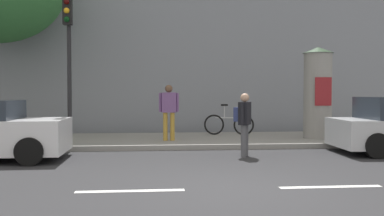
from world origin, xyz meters
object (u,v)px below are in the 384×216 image
traffic_light (68,46)px  poster_column (318,92)px  bicycle_leaning (229,124)px  pedestrian_tallest (244,119)px  pedestrian_in_dark_shirt (169,108)px

traffic_light → poster_column: traffic_light is taller
traffic_light → bicycle_leaning: traffic_light is taller
pedestrian_tallest → bicycle_leaning: (0.36, 4.17, -0.42)m
pedestrian_in_dark_shirt → bicycle_leaning: pedestrian_in_dark_shirt is taller
bicycle_leaning → poster_column: bearing=-26.3°
traffic_light → poster_column: (7.73, 1.27, -1.28)m
poster_column → pedestrian_tallest: bearing=-137.3°
pedestrian_tallest → bicycle_leaning: 4.20m
traffic_light → poster_column: bearing=9.3°
pedestrian_tallest → pedestrian_in_dark_shirt: (-1.82, 2.58, 0.21)m
poster_column → bicycle_leaning: poster_column is taller
traffic_light → pedestrian_in_dark_shirt: traffic_light is taller
pedestrian_tallest → bicycle_leaning: pedestrian_tallest is taller
pedestrian_in_dark_shirt → pedestrian_tallest: bearing=-54.8°
poster_column → pedestrian_tallest: 4.23m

